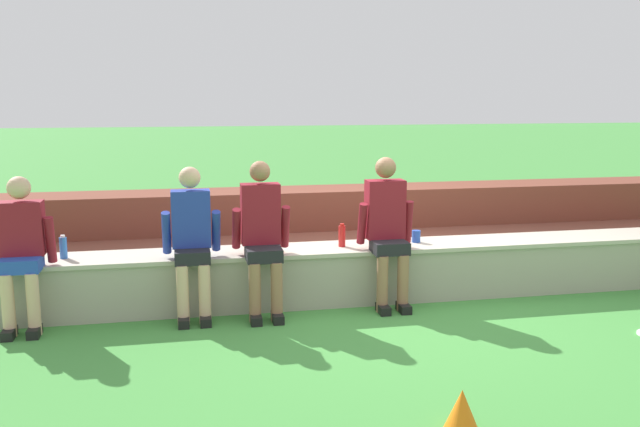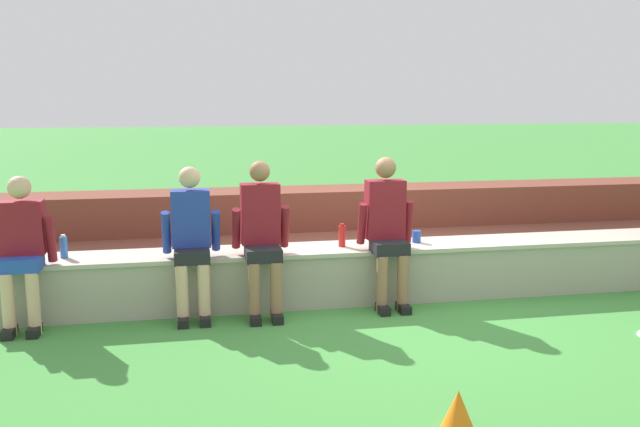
% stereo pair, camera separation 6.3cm
% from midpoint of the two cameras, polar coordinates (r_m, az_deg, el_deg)
% --- Properties ---
extents(ground_plane, '(80.00, 80.00, 0.00)m').
position_cam_midpoint_polar(ground_plane, '(6.88, 5.55, -7.63)').
color(ground_plane, '#428E3D').
extents(stone_seating_wall, '(7.57, 0.59, 0.56)m').
position_cam_midpoint_polar(stone_seating_wall, '(7.05, 4.93, -4.69)').
color(stone_seating_wall, '#A8A08E').
rests_on(stone_seating_wall, ground).
extents(brick_bleachers, '(8.99, 1.38, 0.94)m').
position_cam_midpoint_polar(brick_bleachers, '(8.27, 2.36, -1.81)').
color(brick_bleachers, brown).
rests_on(brick_bleachers, ground).
extents(person_far_left, '(0.55, 0.50, 1.36)m').
position_cam_midpoint_polar(person_far_left, '(6.54, -23.91, -2.65)').
color(person_far_left, '#DBAD89').
rests_on(person_far_left, ground).
extents(person_left_of_center, '(0.54, 0.52, 1.41)m').
position_cam_midpoint_polar(person_left_of_center, '(6.41, -10.93, -2.01)').
color(person_left_of_center, '#DBAD89').
rests_on(person_left_of_center, ground).
extents(person_center, '(0.55, 0.59, 1.45)m').
position_cam_midpoint_polar(person_center, '(6.44, -5.14, -1.67)').
color(person_center, '#996B4C').
rests_on(person_center, ground).
extents(person_right_of_center, '(0.55, 0.54, 1.47)m').
position_cam_midpoint_polar(person_right_of_center, '(6.70, 5.36, -1.09)').
color(person_right_of_center, '#996B4C').
rests_on(person_right_of_center, ground).
extents(water_bottle_mid_right, '(0.07, 0.07, 0.23)m').
position_cam_midpoint_polar(water_bottle_mid_right, '(6.86, 1.58, -1.86)').
color(water_bottle_mid_right, red).
rests_on(water_bottle_mid_right, stone_seating_wall).
extents(water_bottle_near_left, '(0.07, 0.07, 0.22)m').
position_cam_midpoint_polar(water_bottle_near_left, '(6.81, -20.87, -2.66)').
color(water_bottle_near_left, blue).
rests_on(water_bottle_near_left, stone_seating_wall).
extents(plastic_cup_right_end, '(0.09, 0.09, 0.12)m').
position_cam_midpoint_polar(plastic_cup_right_end, '(7.13, 7.78, -1.90)').
color(plastic_cup_right_end, blue).
rests_on(plastic_cup_right_end, stone_seating_wall).
extents(sports_cone, '(0.22, 0.22, 0.27)m').
position_cam_midpoint_polar(sports_cone, '(4.49, 11.33, -15.77)').
color(sports_cone, orange).
rests_on(sports_cone, ground).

